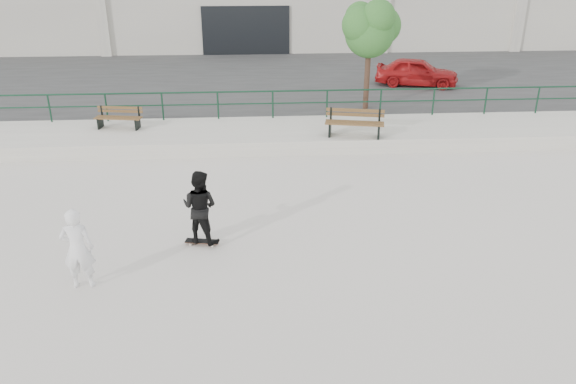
{
  "coord_description": "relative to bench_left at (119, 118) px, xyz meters",
  "views": [
    {
      "loc": [
        0.24,
        -9.28,
        6.39
      ],
      "look_at": [
        0.98,
        2.0,
        1.38
      ],
      "focal_mm": 35.0,
      "sensor_mm": 36.0,
      "label": 1
    }
  ],
  "objects": [
    {
      "name": "standing_skater",
      "position": [
        3.39,
        -7.65,
        0.09
      ],
      "size": [
        1.03,
        0.94,
        1.73
      ],
      "primitive_type": "imported",
      "rotation": [
        0.0,
        0.0,
        2.74
      ],
      "color": "black",
      "rests_on": "skateboard"
    },
    {
      "name": "tree",
      "position": [
        9.08,
        1.99,
        2.72
      ],
      "size": [
        2.31,
        2.06,
        4.11
      ],
      "color": "#4B3525",
      "rests_on": "parking_strip"
    },
    {
      "name": "parking_strip",
      "position": [
        4.39,
        8.09,
        -0.62
      ],
      "size": [
        60.0,
        14.0,
        0.5
      ],
      "primitive_type": "cube",
      "color": "#333333",
      "rests_on": "ground"
    },
    {
      "name": "bench_right",
      "position": [
        8.01,
        -1.4,
        0.07
      ],
      "size": [
        2.01,
        0.95,
        0.89
      ],
      "rotation": [
        0.0,
        0.0,
        -0.21
      ],
      "color": "#513B1B",
      "rests_on": "ledge"
    },
    {
      "name": "ledge",
      "position": [
        4.39,
        -0.41,
        -0.62
      ],
      "size": [
        30.0,
        3.0,
        0.5
      ],
      "primitive_type": "cube",
      "color": "beige",
      "rests_on": "ground"
    },
    {
      "name": "red_car",
      "position": [
        12.07,
        5.66,
        0.25
      ],
      "size": [
        3.92,
        2.48,
        1.24
      ],
      "primitive_type": "imported",
      "rotation": [
        0.0,
        0.0,
        1.27
      ],
      "color": "#AD1516",
      "rests_on": "parking_strip"
    },
    {
      "name": "bench_left",
      "position": [
        0.0,
        0.0,
        0.0
      ],
      "size": [
        1.66,
        0.72,
        0.74
      ],
      "rotation": [
        0.0,
        0.0,
        -0.16
      ],
      "color": "#513B1B",
      "rests_on": "ledge"
    },
    {
      "name": "railing",
      "position": [
        4.39,
        0.89,
        0.38
      ],
      "size": [
        28.0,
        0.06,
        1.03
      ],
      "color": "#153A26",
      "rests_on": "ledge"
    },
    {
      "name": "skateboard",
      "position": [
        3.39,
        -7.65,
        -0.79
      ],
      "size": [
        0.8,
        0.33,
        0.09
      ],
      "rotation": [
        0.0,
        0.0,
        -0.18
      ],
      "color": "black",
      "rests_on": "ground"
    },
    {
      "name": "ground",
      "position": [
        4.39,
        -9.91,
        -0.87
      ],
      "size": [
        120.0,
        120.0,
        0.0
      ],
      "primitive_type": "plane",
      "color": "silver",
      "rests_on": "ground"
    },
    {
      "name": "seated_skater",
      "position": [
        1.1,
        -9.24,
        0.0
      ],
      "size": [
        0.66,
        0.46,
        1.74
      ],
      "primitive_type": "imported",
      "rotation": [
        0.0,
        0.0,
        3.21
      ],
      "color": "white",
      "rests_on": "ground"
    }
  ]
}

